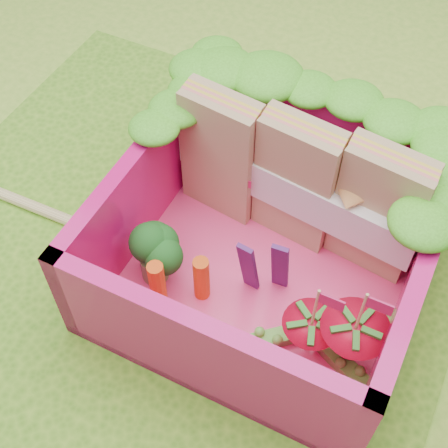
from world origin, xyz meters
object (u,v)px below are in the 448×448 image
strawberry_left (309,337)px  chopsticks (5,195)px  bento_box (270,239)px  sandwich_stack (297,182)px  strawberry_right (350,343)px  broccoli (152,253)px

strawberry_left → chopsticks: strawberry_left is taller
bento_box → chopsticks: bento_box is taller
bento_box → strawberry_left: bearing=-44.4°
sandwich_stack → strawberry_right: 0.73m
strawberry_left → sandwich_stack: bearing=117.9°
bento_box → strawberry_right: 0.55m
strawberry_left → chopsticks: 1.69m
broccoli → strawberry_right: size_ratio=0.61×
bento_box → strawberry_left: size_ratio=2.76×
broccoli → chopsticks: bearing=174.6°
broccoli → chopsticks: broccoli is taller
broccoli → chopsticks: 0.96m
strawberry_left → strawberry_right: 0.16m
bento_box → strawberry_left: (0.31, -0.30, -0.10)m
sandwich_stack → strawberry_left: bearing=-62.1°
sandwich_stack → broccoli: sandwich_stack is taller
broccoli → chopsticks: (-0.93, 0.09, -0.20)m
strawberry_right → bento_box: bearing=150.3°
broccoli → sandwich_stack: bearing=50.3°
strawberry_left → strawberry_right: bearing=12.8°
strawberry_right → chopsticks: 1.84m
bento_box → sandwich_stack: sandwich_stack is taller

